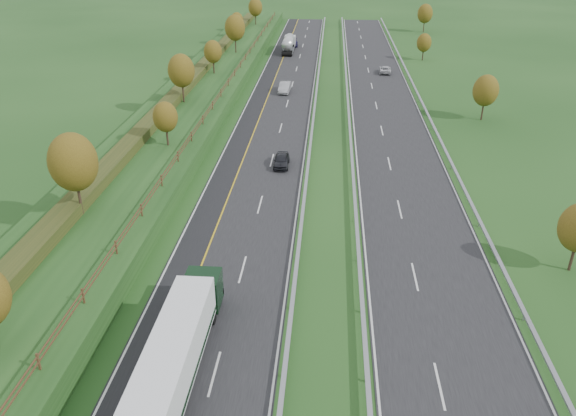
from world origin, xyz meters
name	(u,v)px	position (x,y,z in m)	size (l,w,h in m)	color
ground	(329,139)	(8.00, 55.00, 0.00)	(400.00, 400.00, 0.00)	#1B4017
near_carriageway	(272,126)	(0.00, 60.00, 0.02)	(10.50, 200.00, 0.04)	black
far_carriageway	(390,128)	(16.50, 60.00, 0.02)	(10.50, 200.00, 0.04)	black
hard_shoulder	(246,125)	(-3.75, 60.00, 0.02)	(3.00, 200.00, 0.04)	black
lane_markings	(318,127)	(6.40, 59.88, 0.05)	(26.75, 200.00, 0.01)	silver
embankment_left	(181,117)	(-13.00, 60.00, 1.00)	(12.00, 200.00, 2.00)	#1B4017
hedge_left	(166,106)	(-15.00, 60.00, 2.55)	(2.20, 180.00, 1.10)	#2A3616
fence_left	(211,106)	(-8.50, 59.59, 2.73)	(0.12, 189.06, 1.20)	#422B19
median_barrier_near	(313,123)	(5.70, 60.00, 0.61)	(0.32, 200.00, 0.71)	#94979C
median_barrier_far	(349,123)	(10.80, 60.00, 0.61)	(0.32, 200.00, 0.71)	#94979C
outer_barrier_far	(433,125)	(22.30, 60.00, 0.62)	(0.32, 200.00, 0.71)	#94979C
trees_left	(174,85)	(-12.64, 56.63, 6.37)	(6.64, 164.30, 7.66)	#2D2116
trees_far	(453,56)	(29.80, 89.21, 4.25)	(8.45, 118.60, 7.12)	#2D2116
box_lorry	(178,350)	(-0.75, 10.36, 2.33)	(2.58, 16.28, 4.06)	black
road_tanker	(289,43)	(-1.56, 111.60, 1.86)	(2.40, 11.22, 3.46)	silver
car_dark_near	(281,160)	(2.55, 45.28, 0.78)	(1.74, 4.32, 1.47)	black
car_silver_mid	(285,87)	(0.31, 77.81, 0.87)	(1.75, 5.02, 1.65)	#999A9E
car_small_far	(294,43)	(-0.89, 118.07, 0.72)	(1.91, 4.71, 1.37)	#17123A
car_oncoming	(385,70)	(18.29, 92.88, 0.70)	(2.18, 4.72, 1.31)	silver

